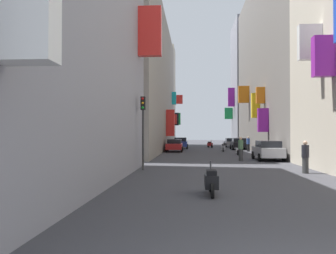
% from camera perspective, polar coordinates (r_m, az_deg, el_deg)
% --- Properties ---
extents(ground_plane, '(140.00, 140.00, 0.00)m').
position_cam_1_polar(ground_plane, '(34.67, 7.05, -4.41)').
color(ground_plane, '#38383D').
extents(building_left_near, '(7.35, 18.11, 14.66)m').
position_cam_1_polar(building_left_near, '(15.83, -20.26, 18.41)').
color(building_left_near, gray).
rests_on(building_left_near, ground).
extents(building_left_mid_b, '(7.00, 32.97, 15.80)m').
position_cam_1_polar(building_left_mid_b, '(42.72, -4.36, 6.86)').
color(building_left_mid_b, gray).
rests_on(building_left_mid_b, ground).
extents(building_left_mid_c, '(7.36, 6.21, 16.88)m').
position_cam_1_polar(building_left_mid_c, '(62.09, -1.70, 4.91)').
color(building_left_mid_c, '#BCB29E').
rests_on(building_left_mid_c, ground).
extents(building_right_mid_a, '(7.30, 27.88, 19.30)m').
position_cam_1_polar(building_right_mid_a, '(41.24, 17.98, 9.65)').
color(building_right_mid_a, slate).
rests_on(building_right_mid_a, ground).
extents(building_right_mid_c, '(7.36, 9.80, 20.41)m').
position_cam_1_polar(building_right_mid_c, '(61.00, 13.34, 6.71)').
color(building_right_mid_c, gray).
rests_on(building_right_mid_c, ground).
extents(parked_car_silver, '(1.91, 4.23, 1.49)m').
position_cam_1_polar(parked_car_silver, '(28.21, 15.75, -3.58)').
color(parked_car_silver, '#B7B7BC').
rests_on(parked_car_silver, ground).
extents(parked_car_black, '(1.92, 3.98, 1.45)m').
position_cam_1_polar(parked_car_black, '(45.54, 11.30, -2.61)').
color(parked_car_black, black).
rests_on(parked_car_black, ground).
extents(parked_car_blue, '(1.95, 3.93, 1.48)m').
position_cam_1_polar(parked_car_blue, '(47.09, 2.02, -2.56)').
color(parked_car_blue, navy).
rests_on(parked_car_blue, ground).
extents(parked_car_red, '(1.88, 4.16, 1.39)m').
position_cam_1_polar(parked_car_red, '(39.50, 1.04, -2.92)').
color(parked_car_red, '#B21E1E').
rests_on(parked_car_red, ground).
extents(parked_car_grey, '(1.89, 4.20, 1.33)m').
position_cam_1_polar(parked_car_grey, '(53.06, 10.11, -2.43)').
color(parked_car_grey, slate).
rests_on(parked_car_grey, ground).
extents(scooter_green, '(0.66, 1.87, 1.13)m').
position_cam_1_polar(scooter_green, '(56.41, 2.79, -2.61)').
color(scooter_green, '#287F3D').
rests_on(scooter_green, ground).
extents(scooter_red, '(0.75, 1.71, 1.13)m').
position_cam_1_polar(scooter_red, '(50.54, 6.76, -2.80)').
color(scooter_red, red).
rests_on(scooter_red, ground).
extents(scooter_black, '(0.44, 1.83, 1.13)m').
position_cam_1_polar(scooter_black, '(12.20, 6.98, -8.63)').
color(scooter_black, black).
rests_on(scooter_black, ground).
extents(scooter_white, '(0.72, 1.78, 1.13)m').
position_cam_1_polar(scooter_white, '(34.66, 11.34, -3.63)').
color(scooter_white, silver).
rests_on(scooter_white, ground).
extents(scooter_silver, '(0.55, 1.76, 1.13)m').
position_cam_1_polar(scooter_silver, '(39.96, 8.87, -3.28)').
color(scooter_silver, '#ADADB2').
rests_on(scooter_silver, ground).
extents(pedestrian_crossing, '(0.54, 0.54, 1.69)m').
position_cam_1_polar(pedestrian_crossing, '(19.73, 21.21, -4.53)').
color(pedestrian_crossing, '#343434').
rests_on(pedestrian_crossing, ground).
extents(pedestrian_near_left, '(0.44, 0.44, 1.69)m').
position_cam_1_polar(pedestrian_near_left, '(40.87, 12.77, -2.68)').
color(pedestrian_near_left, black).
rests_on(pedestrian_near_left, ground).
extents(pedestrian_near_right, '(0.41, 0.41, 1.79)m').
position_cam_1_polar(pedestrian_near_right, '(27.19, 11.60, -3.46)').
color(pedestrian_near_right, '#383838').
rests_on(pedestrian_near_right, ground).
extents(traffic_light_near_corner, '(0.26, 0.34, 4.15)m').
position_cam_1_polar(traffic_light_near_corner, '(20.06, -4.04, 1.15)').
color(traffic_light_near_corner, '#2D2D2D').
rests_on(traffic_light_near_corner, ground).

